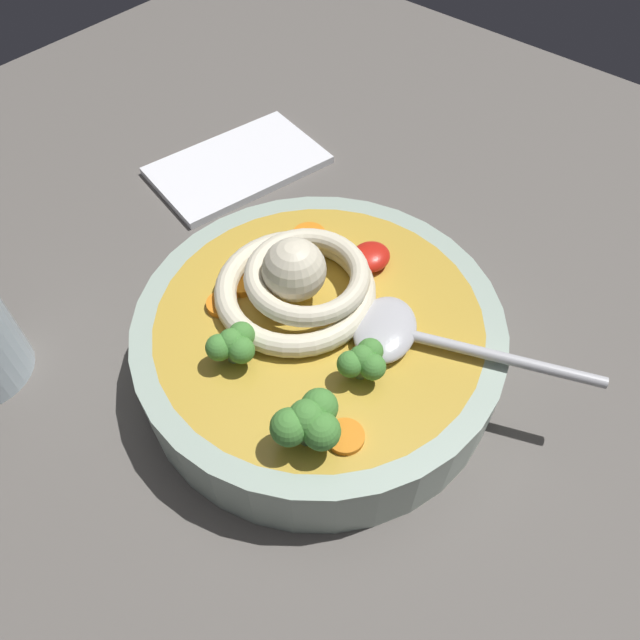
% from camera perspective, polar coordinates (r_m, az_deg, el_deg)
% --- Properties ---
extents(table_slab, '(1.22, 1.22, 0.03)m').
position_cam_1_polar(table_slab, '(0.48, -3.03, -8.00)').
color(table_slab, '#5B5651').
rests_on(table_slab, ground).
extents(soup_bowl, '(0.27, 0.27, 0.06)m').
position_cam_1_polar(soup_bowl, '(0.46, -0.00, -2.14)').
color(soup_bowl, '#9EB2A3').
rests_on(soup_bowl, table_slab).
extents(noodle_pile, '(0.13, 0.13, 0.05)m').
position_cam_1_polar(noodle_pile, '(0.44, -2.09, 3.67)').
color(noodle_pile, beige).
rests_on(noodle_pile, soup_bowl).
extents(soup_spoon, '(0.10, 0.17, 0.02)m').
position_cam_1_polar(soup_spoon, '(0.42, 8.03, -1.30)').
color(soup_spoon, '#B7B7BC').
rests_on(soup_spoon, soup_bowl).
extents(chili_sauce_dollop, '(0.03, 0.03, 0.01)m').
position_cam_1_polar(chili_sauce_dollop, '(0.47, 4.83, 6.03)').
color(chili_sauce_dollop, red).
rests_on(chili_sauce_dollop, soup_bowl).
extents(broccoli_floret_near_spoon, '(0.04, 0.03, 0.03)m').
position_cam_1_polar(broccoli_floret_near_spoon, '(0.40, 4.18, -3.86)').
color(broccoli_floret_near_spoon, '#7A9E60').
rests_on(broccoli_floret_near_spoon, soup_bowl).
extents(broccoli_floret_beside_chili, '(0.05, 0.04, 0.04)m').
position_cam_1_polar(broccoli_floret_beside_chili, '(0.36, -1.05, -9.62)').
color(broccoli_floret_beside_chili, '#7A9E60').
rests_on(broccoli_floret_beside_chili, soup_bowl).
extents(broccoli_floret_center, '(0.04, 0.03, 0.03)m').
position_cam_1_polar(broccoli_floret_center, '(0.41, -8.25, -2.26)').
color(broccoli_floret_center, '#7A9E60').
rests_on(broccoli_floret_center, soup_bowl).
extents(carrot_slice_rear, '(0.02, 0.02, 0.01)m').
position_cam_1_polar(carrot_slice_rear, '(0.45, -9.21, 1.57)').
color(carrot_slice_rear, orange).
rests_on(carrot_slice_rear, soup_bowl).
extents(carrot_slice_far, '(0.03, 0.03, 0.01)m').
position_cam_1_polar(carrot_slice_far, '(0.49, -1.04, 8.04)').
color(carrot_slice_far, orange).
rests_on(carrot_slice_far, soup_bowl).
extents(carrot_slice_right, '(0.03, 0.03, 0.01)m').
position_cam_1_polar(carrot_slice_right, '(0.46, -7.49, 3.69)').
color(carrot_slice_right, orange).
rests_on(carrot_slice_right, soup_bowl).
extents(carrot_slice_extra_b, '(0.02, 0.02, 0.00)m').
position_cam_1_polar(carrot_slice_extra_b, '(0.38, 2.42, -11.03)').
color(carrot_slice_extra_b, orange).
rests_on(carrot_slice_extra_b, soup_bowl).
extents(folded_napkin, '(0.19, 0.14, 0.01)m').
position_cam_1_polar(folded_napkin, '(0.66, -7.83, 14.39)').
color(folded_napkin, white).
rests_on(folded_napkin, table_slab).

